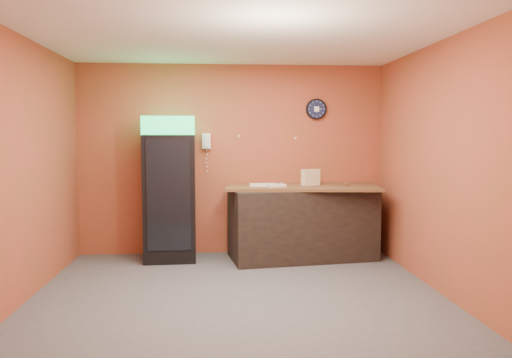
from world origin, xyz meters
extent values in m
plane|color=#47474C|center=(0.00, 0.00, 0.00)|extent=(4.50, 4.50, 0.00)
cube|color=#B14331|center=(0.00, 2.00, 1.40)|extent=(4.50, 0.02, 2.80)
cube|color=#B14331|center=(-2.25, 0.00, 1.40)|extent=(0.02, 4.00, 2.80)
cube|color=#B14331|center=(2.25, 0.00, 1.40)|extent=(0.02, 4.00, 2.80)
cube|color=white|center=(0.00, 0.00, 2.80)|extent=(4.50, 4.00, 0.02)
cube|color=black|center=(-0.89, 1.65, 0.88)|extent=(0.73, 0.73, 1.76)
cube|color=#18D25D|center=(-0.89, 1.65, 1.89)|extent=(0.73, 0.73, 0.25)
cube|color=black|center=(-0.90, 1.29, 0.96)|extent=(0.59, 0.04, 1.51)
cube|color=black|center=(0.98, 1.55, 0.50)|extent=(2.12, 1.16, 1.01)
cylinder|color=black|center=(1.26, 1.98, 2.15)|extent=(0.31, 0.05, 0.31)
cylinder|color=#0F1433|center=(1.26, 1.95, 2.15)|extent=(0.27, 0.01, 0.27)
cube|color=white|center=(1.26, 1.94, 2.15)|extent=(0.08, 0.00, 0.08)
cube|color=white|center=(-0.38, 1.96, 1.67)|extent=(0.12, 0.07, 0.23)
cube|color=white|center=(-0.38, 1.91, 1.67)|extent=(0.05, 0.04, 0.18)
cube|color=brown|center=(0.98, 1.55, 1.03)|extent=(2.21, 1.16, 0.04)
cube|color=beige|center=(1.11, 1.59, 1.08)|extent=(0.28, 0.19, 0.06)
cube|color=beige|center=(1.11, 1.59, 1.13)|extent=(0.28, 0.19, 0.06)
cube|color=beige|center=(1.11, 1.59, 1.19)|extent=(0.28, 0.19, 0.06)
cube|color=beige|center=(1.11, 1.59, 1.25)|extent=(0.28, 0.19, 0.06)
cube|color=silver|center=(0.37, 1.48, 1.07)|extent=(0.30, 0.14, 0.04)
cube|color=silver|center=(0.60, 1.41, 1.06)|extent=(0.28, 0.18, 0.04)
cube|color=silver|center=(0.48, 1.51, 1.07)|extent=(0.27, 0.12, 0.04)
cylinder|color=silver|center=(0.69, 1.57, 1.07)|extent=(0.06, 0.06, 0.06)
camera|label=1|loc=(-0.22, -5.42, 1.74)|focal=35.00mm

